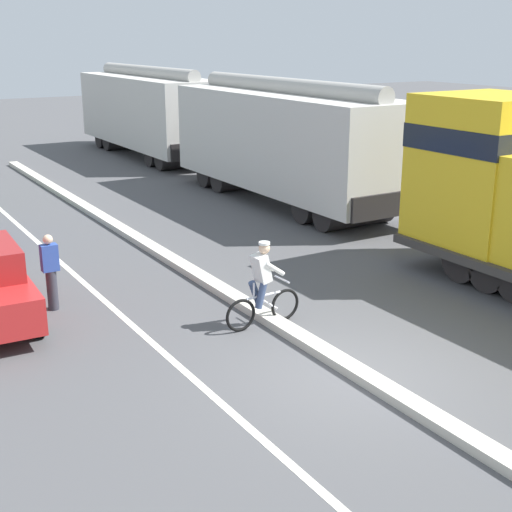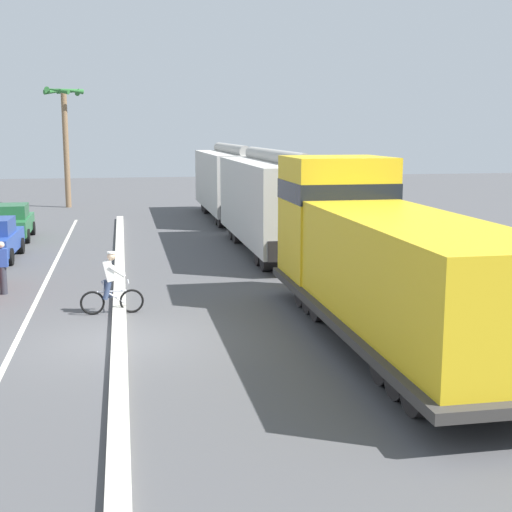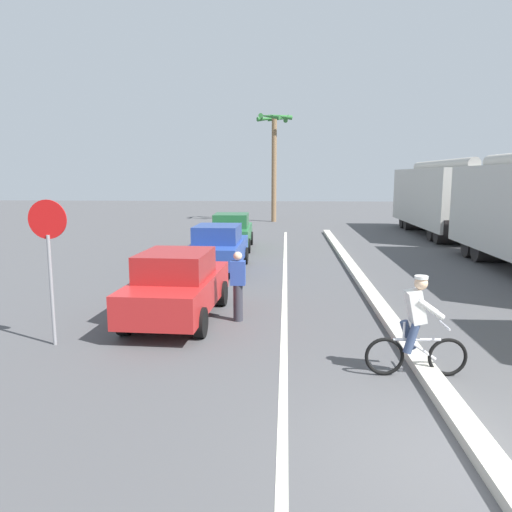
% 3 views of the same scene
% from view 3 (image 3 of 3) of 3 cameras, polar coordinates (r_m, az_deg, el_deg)
% --- Properties ---
extents(ground_plane, '(120.00, 120.00, 0.00)m').
position_cam_3_polar(ground_plane, '(6.82, 25.15, -20.98)').
color(ground_plane, '#4C4C4F').
extents(median_curb, '(0.36, 36.00, 0.16)m').
position_cam_3_polar(median_curb, '(12.15, 14.74, -6.65)').
color(median_curb, beige).
rests_on(median_curb, ground).
extents(lane_stripe, '(0.14, 36.00, 0.01)m').
position_cam_3_polar(lane_stripe, '(11.93, 3.26, -7.02)').
color(lane_stripe, silver).
rests_on(lane_stripe, ground).
extents(hopper_car_middle, '(2.90, 10.60, 4.18)m').
position_cam_3_polar(hopper_car_middle, '(29.85, 20.25, 6.22)').
color(hopper_car_middle, beige).
rests_on(hopper_car_middle, ground).
extents(parked_car_red, '(1.98, 4.27, 1.62)m').
position_cam_3_polar(parked_car_red, '(11.75, -8.96, -3.29)').
color(parked_car_red, red).
rests_on(parked_car_red, ground).
extents(parked_car_blue, '(1.90, 4.23, 1.62)m').
position_cam_3_polar(parked_car_blue, '(17.65, -4.34, 0.97)').
color(parked_car_blue, '#28479E').
rests_on(parked_car_blue, ground).
extents(parked_car_green, '(1.91, 4.24, 1.62)m').
position_cam_3_polar(parked_car_green, '(22.87, -2.81, 2.86)').
color(parked_car_green, '#286B3D').
rests_on(parked_car_green, ground).
extents(cyclist, '(1.71, 0.48, 1.71)m').
position_cam_3_polar(cyclist, '(8.77, 17.84, -7.93)').
color(cyclist, black).
rests_on(cyclist, ground).
extents(stop_sign, '(0.76, 0.08, 2.88)m').
position_cam_3_polar(stop_sign, '(10.44, -22.59, 1.27)').
color(stop_sign, gray).
rests_on(stop_sign, ground).
extents(palm_tree_near, '(2.60, 2.72, 7.67)m').
position_cam_3_polar(palm_tree_near, '(36.47, 2.08, 12.86)').
color(palm_tree_near, '#846647').
rests_on(palm_tree_near, ground).
extents(pedestrian_by_cars, '(0.34, 0.22, 1.62)m').
position_cam_3_polar(pedestrian_by_cars, '(11.47, -2.08, -3.34)').
color(pedestrian_by_cars, '#33333D').
rests_on(pedestrian_by_cars, ground).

